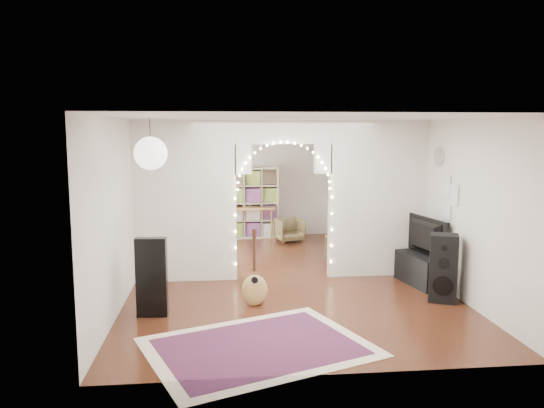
{
  "coord_description": "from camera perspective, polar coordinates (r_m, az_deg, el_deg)",
  "views": [
    {
      "loc": [
        -1.1,
        -8.88,
        2.52
      ],
      "look_at": [
        -0.16,
        0.3,
        1.24
      ],
      "focal_mm": 35.0,
      "sensor_mm": 36.0,
      "label": 1
    }
  ],
  "objects": [
    {
      "name": "dining_chair_right",
      "position": [
        10.17,
        7.78,
        -4.95
      ],
      "size": [
        0.64,
        0.66,
        0.55
      ],
      "primitive_type": "imported",
      "rotation": [
        0.0,
        0.0,
        0.11
      ],
      "color": "brown",
      "rests_on": "floor"
    },
    {
      "name": "window",
      "position": [
        10.82,
        -13.11,
        2.28
      ],
      "size": [
        0.04,
        1.2,
        1.4
      ],
      "primitive_type": "cube",
      "color": "white",
      "rests_on": "wall_left"
    },
    {
      "name": "ceiling_fan",
      "position": [
        10.94,
        -0.08,
        7.27
      ],
      "size": [
        1.1,
        1.1,
        0.3
      ],
      "primitive_type": null,
      "color": "#B0973A",
      "rests_on": "ceiling"
    },
    {
      "name": "media_console",
      "position": [
        9.12,
        15.69,
        -6.82
      ],
      "size": [
        0.58,
        1.06,
        0.5
      ],
      "primitive_type": "cube",
      "rotation": [
        0.0,
        0.0,
        0.19
      ],
      "color": "black",
      "rests_on": "floor"
    },
    {
      "name": "floor",
      "position": [
        9.3,
        1.18,
        -7.83
      ],
      "size": [
        7.5,
        7.5,
        0.0
      ],
      "primitive_type": "plane",
      "color": "black",
      "rests_on": "ground"
    },
    {
      "name": "divider_wall",
      "position": [
        9.02,
        1.2,
        0.92
      ],
      "size": [
        5.0,
        0.2,
        2.7
      ],
      "color": "silver",
      "rests_on": "floor"
    },
    {
      "name": "wall_back",
      "position": [
        12.73,
        -0.88,
        2.62
      ],
      "size": [
        5.0,
        0.02,
        2.7
      ],
      "primitive_type": "cube",
      "color": "silver",
      "rests_on": "floor"
    },
    {
      "name": "dining_table",
      "position": [
        12.54,
        -2.48,
        -0.54
      ],
      "size": [
        1.24,
        0.86,
        0.76
      ],
      "rotation": [
        0.0,
        0.0,
        -0.05
      ],
      "color": "brown",
      "rests_on": "floor"
    },
    {
      "name": "floor_speaker",
      "position": [
        8.29,
        17.94,
        -6.57
      ],
      "size": [
        0.49,
        0.46,
        1.01
      ],
      "rotation": [
        0.0,
        0.0,
        -0.39
      ],
      "color": "black",
      "rests_on": "floor"
    },
    {
      "name": "fairy_lights",
      "position": [
        8.87,
        1.31,
        1.62
      ],
      "size": [
        1.64,
        0.04,
        1.6
      ],
      "primitive_type": null,
      "color": "#FFEABF",
      "rests_on": "divider_wall"
    },
    {
      "name": "wall_front",
      "position": [
        5.38,
        6.14,
        -4.72
      ],
      "size": [
        5.0,
        0.02,
        2.7
      ],
      "primitive_type": "cube",
      "color": "silver",
      "rests_on": "floor"
    },
    {
      "name": "wall_left",
      "position": [
        9.07,
        -14.68,
        0.22
      ],
      "size": [
        0.02,
        7.5,
        2.7
      ],
      "primitive_type": "cube",
      "color": "silver",
      "rests_on": "floor"
    },
    {
      "name": "ceiling",
      "position": [
        8.95,
        1.23,
        9.05
      ],
      "size": [
        5.0,
        7.5,
        0.02
      ],
      "primitive_type": "cube",
      "color": "white",
      "rests_on": "wall_back"
    },
    {
      "name": "dining_chair_left",
      "position": [
        12.13,
        1.9,
        -2.81
      ],
      "size": [
        0.69,
        0.71,
        0.54
      ],
      "primitive_type": "imported",
      "rotation": [
        0.0,
        0.0,
        0.24
      ],
      "color": "brown",
      "rests_on": "floor"
    },
    {
      "name": "paper_lantern",
      "position": [
        6.54,
        -12.92,
        5.33
      ],
      "size": [
        0.4,
        0.4,
        0.4
      ],
      "primitive_type": "sphere",
      "color": "white",
      "rests_on": "ceiling"
    },
    {
      "name": "guitar_case",
      "position": [
        7.44,
        -12.82,
        -7.7
      ],
      "size": [
        0.43,
        0.17,
        1.09
      ],
      "primitive_type": "cube",
      "rotation": [
        0.0,
        0.0,
        -0.07
      ],
      "color": "black",
      "rests_on": "floor"
    },
    {
      "name": "area_rug",
      "position": [
        6.43,
        -1.46,
        -15.12
      ],
      "size": [
        3.0,
        2.65,
        0.02
      ],
      "primitive_type": "cube",
      "rotation": [
        0.0,
        0.0,
        0.37
      ],
      "color": "maroon",
      "rests_on": "floor"
    },
    {
      "name": "tv",
      "position": [
        9.0,
        15.82,
        -3.37
      ],
      "size": [
        0.34,
        1.08,
        0.62
      ],
      "primitive_type": "imported",
      "rotation": [
        0.0,
        0.0,
        1.76
      ],
      "color": "black",
      "rests_on": "media_console"
    },
    {
      "name": "bookcase",
      "position": [
        12.51,
        -3.04,
        0.14
      ],
      "size": [
        1.64,
        0.46,
        1.67
      ],
      "primitive_type": "cube",
      "rotation": [
        0.0,
        0.0,
        0.03
      ],
      "color": "tan",
      "rests_on": "floor"
    },
    {
      "name": "flower_vase",
      "position": [
        12.51,
        -2.48,
        0.22
      ],
      "size": [
        0.19,
        0.19,
        0.19
      ],
      "primitive_type": "imported",
      "rotation": [
        0.0,
        0.0,
        -0.05
      ],
      "color": "white",
      "rests_on": "dining_table"
    },
    {
      "name": "picture_frames",
      "position": [
        8.72,
        18.45,
        0.77
      ],
      "size": [
        0.02,
        0.5,
        0.7
      ],
      "primitive_type": null,
      "color": "white",
      "rests_on": "wall_right"
    },
    {
      "name": "tabby_cat",
      "position": [
        7.9,
        -1.67,
        -9.77
      ],
      "size": [
        0.28,
        0.45,
        0.3
      ],
      "rotation": [
        0.0,
        0.0,
        0.35
      ],
      "color": "brown",
      "rests_on": "floor"
    },
    {
      "name": "wall_clock",
      "position": [
        9.03,
        17.57,
        4.87
      ],
      "size": [
        0.03,
        0.31,
        0.31
      ],
      "primitive_type": "cylinder",
      "rotation": [
        0.0,
        1.57,
        0.0
      ],
      "color": "white",
      "rests_on": "wall_right"
    },
    {
      "name": "acoustic_guitar",
      "position": [
        7.7,
        -1.91,
        -7.94
      ],
      "size": [
        0.41,
        0.28,
        0.96
      ],
      "rotation": [
        0.0,
        0.0,
        -0.4
      ],
      "color": "tan",
      "rests_on": "floor"
    },
    {
      "name": "wall_right",
      "position": [
        9.66,
        16.09,
        0.63
      ],
      "size": [
        0.02,
        7.5,
        2.7
      ],
      "primitive_type": "cube",
      "color": "silver",
      "rests_on": "floor"
    }
  ]
}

